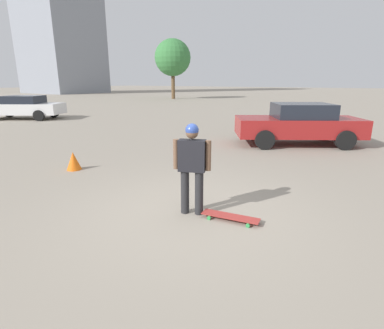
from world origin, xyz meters
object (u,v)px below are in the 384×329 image
object	(u,v)px
car_parked_near	(299,123)
car_parked_far	(23,107)
traffic_cone	(73,161)
skateboard	(230,217)
person	(192,162)

from	to	relation	value
car_parked_near	car_parked_far	xyz separation A→B (m)	(-1.38, 15.98, -0.04)
car_parked_far	traffic_cone	world-z (taller)	car_parked_far
skateboard	car_parked_far	world-z (taller)	car_parked_far
skateboard	traffic_cone	distance (m)	4.77
person	car_parked_near	bearing A→B (deg)	68.41
skateboard	car_parked_near	size ratio (longest dim) A/B	0.22
person	car_parked_near	size ratio (longest dim) A/B	0.34
car_parked_far	traffic_cone	bearing A→B (deg)	124.13
person	car_parked_near	world-z (taller)	person
car_parked_near	car_parked_far	size ratio (longest dim) A/B	0.94
skateboard	traffic_cone	bearing A→B (deg)	-13.94
skateboard	car_parked_far	size ratio (longest dim) A/B	0.20
traffic_cone	person	bearing A→B (deg)	-97.70
person	car_parked_far	size ratio (longest dim) A/B	0.32
car_parked_near	car_parked_far	distance (m)	16.04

